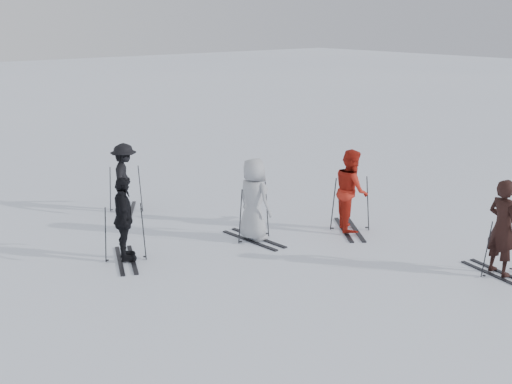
% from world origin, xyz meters
% --- Properties ---
extents(ground, '(120.00, 120.00, 0.00)m').
position_xyz_m(ground, '(0.00, 0.00, 0.00)').
color(ground, silver).
rests_on(ground, ground).
extents(skier_near_dark, '(0.57, 0.75, 1.86)m').
position_xyz_m(skier_near_dark, '(2.15, -3.74, 0.93)').
color(skier_near_dark, black).
rests_on(skier_near_dark, ground).
extents(skier_red, '(1.10, 1.15, 1.87)m').
position_xyz_m(skier_red, '(1.87, -0.13, 0.94)').
color(skier_red, '#AB1F13').
rests_on(skier_red, ground).
extents(skier_grey, '(0.63, 0.92, 1.82)m').
position_xyz_m(skier_grey, '(-0.26, 0.75, 0.91)').
color(skier_grey, '#9C9FA4').
rests_on(skier_grey, ground).
extents(skier_uphill_left, '(0.78, 1.09, 1.71)m').
position_xyz_m(skier_uphill_left, '(-3.07, 1.41, 0.86)').
color(skier_uphill_left, black).
rests_on(skier_uphill_left, ground).
extents(skier_uphill_far, '(1.14, 1.28, 1.72)m').
position_xyz_m(skier_uphill_far, '(-1.44, 4.45, 0.86)').
color(skier_uphill_far, black).
rests_on(skier_uphill_far, ground).
extents(skis_near_dark, '(1.76, 1.16, 1.18)m').
position_xyz_m(skis_near_dark, '(2.15, -3.74, 0.59)').
color(skis_near_dark, black).
rests_on(skis_near_dark, ground).
extents(skis_red, '(2.02, 1.80, 1.31)m').
position_xyz_m(skis_red, '(1.87, -0.13, 0.66)').
color(skis_red, black).
rests_on(skis_red, ground).
extents(skis_grey, '(1.83, 1.05, 1.29)m').
position_xyz_m(skis_grey, '(-0.26, 0.75, 0.65)').
color(skis_grey, black).
rests_on(skis_grey, ground).
extents(skis_uphill_left, '(1.89, 1.47, 1.22)m').
position_xyz_m(skis_uphill_left, '(-3.07, 1.41, 0.61)').
color(skis_uphill_left, black).
rests_on(skis_uphill_left, ground).
extents(skis_uphill_far, '(1.88, 1.65, 1.22)m').
position_xyz_m(skis_uphill_far, '(-1.44, 4.45, 0.61)').
color(skis_uphill_far, black).
rests_on(skis_uphill_far, ground).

